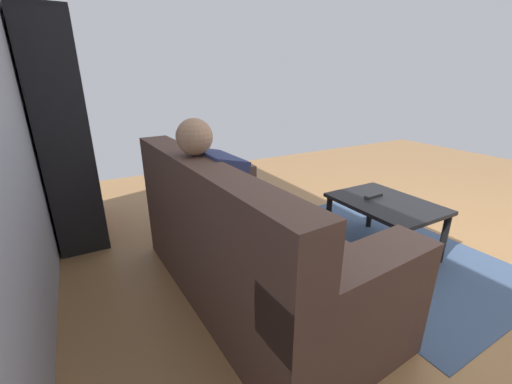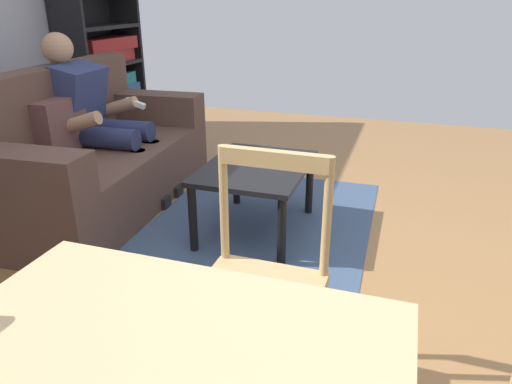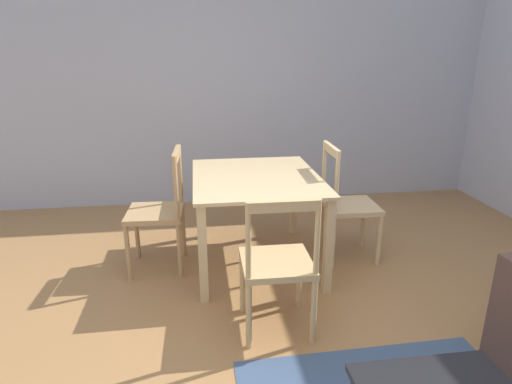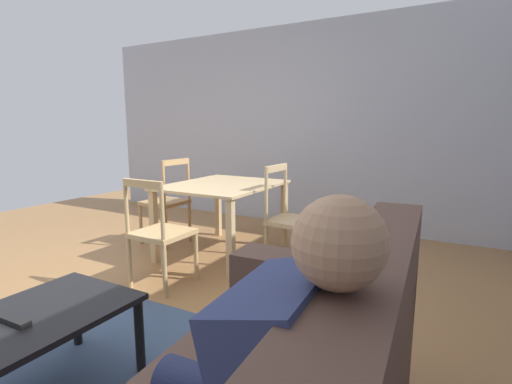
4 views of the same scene
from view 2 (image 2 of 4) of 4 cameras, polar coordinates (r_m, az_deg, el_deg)
The scene contains 8 objects.
ground_plane at distance 2.27m, azimuth 6.49°, elevation -15.14°, with size 8.01×8.01×0.00m, color #9E7042.
couch at distance 3.48m, azimuth -19.48°, elevation 3.88°, with size 1.89×1.00×0.94m.
person_lounging at distance 3.56m, azimuth -18.85°, elevation 8.57°, with size 0.61×0.90×1.16m.
coffee_table at distance 2.87m, azimuth -0.00°, elevation 2.06°, with size 0.80×0.61×0.44m.
tv_remote at distance 2.96m, azimuth 0.53°, elevation 4.21°, with size 0.05×0.17×0.02m, color black.
bookshelf at distance 5.18m, azimuth -17.99°, elevation 14.15°, with size 0.96×0.36×1.84m.
dining_chair_facing_couch at distance 1.65m, azimuth 0.39°, elevation -11.93°, with size 0.43×0.43×0.90m.
area_rug at distance 3.02m, azimuth -0.00°, elevation -4.52°, with size 2.00×1.40×0.01m, color #3D5170.
Camera 2 is at (-1.77, -0.32, 1.38)m, focal length 33.12 mm.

